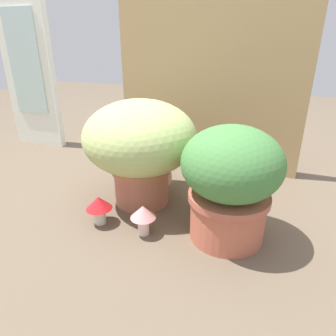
# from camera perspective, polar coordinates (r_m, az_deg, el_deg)

# --- Properties ---
(ground_plane) EXTENTS (6.00, 6.00, 0.00)m
(ground_plane) POSITION_cam_1_polar(r_m,az_deg,el_deg) (1.31, -4.57, -6.85)
(ground_plane) COLOR brown
(cardboard_backdrop) EXTENTS (0.95, 0.03, 0.84)m
(cardboard_backdrop) POSITION_cam_1_polar(r_m,az_deg,el_deg) (1.59, 7.60, 14.59)
(cardboard_backdrop) COLOR tan
(cardboard_backdrop) RESTS_ON ground
(window_panel_white) EXTENTS (0.35, 0.05, 0.94)m
(window_panel_white) POSITION_cam_1_polar(r_m,az_deg,el_deg) (2.12, -24.70, 16.44)
(window_panel_white) COLOR white
(window_panel_white) RESTS_ON ground
(grass_planter) EXTENTS (0.46, 0.46, 0.44)m
(grass_planter) POSITION_cam_1_polar(r_m,az_deg,el_deg) (1.23, -5.25, 4.59)
(grass_planter) COLOR #B06952
(grass_planter) RESTS_ON ground
(leafy_planter) EXTENTS (0.34, 0.34, 0.41)m
(leafy_planter) POSITION_cam_1_polar(r_m,az_deg,el_deg) (1.03, 11.69, -2.25)
(leafy_planter) COLOR #BD6249
(leafy_planter) RESTS_ON ground
(cat) EXTENTS (0.35, 0.27, 0.32)m
(cat) POSITION_cam_1_polar(r_m,az_deg,el_deg) (1.36, -3.51, 0.03)
(cat) COLOR tan
(cat) RESTS_ON ground
(mushroom_ornament_pink) EXTENTS (0.09, 0.09, 0.12)m
(mushroom_ornament_pink) POSITION_cam_1_polar(r_m,az_deg,el_deg) (1.09, -4.72, -8.83)
(mushroom_ornament_pink) COLOR silver
(mushroom_ornament_pink) RESTS_ON ground
(mushroom_ornament_red) EXTENTS (0.10, 0.10, 0.11)m
(mushroom_ornament_red) POSITION_cam_1_polar(r_m,az_deg,el_deg) (1.18, -12.89, -6.84)
(mushroom_ornament_red) COLOR silver
(mushroom_ornament_red) RESTS_ON ground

